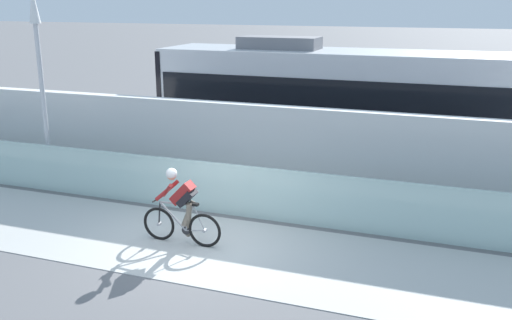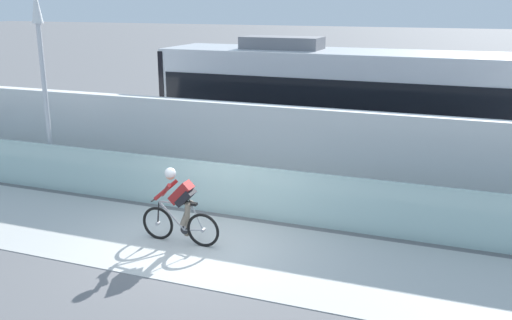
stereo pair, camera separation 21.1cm
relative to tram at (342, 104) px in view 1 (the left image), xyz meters
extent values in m
plane|color=slate|center=(-1.44, -6.85, -1.89)|extent=(200.00, 200.00, 0.00)
cube|color=beige|center=(-1.44, -6.85, -1.89)|extent=(32.00, 3.20, 0.01)
cube|color=silver|center=(-1.44, -5.00, -1.27)|extent=(32.00, 0.05, 1.24)
cube|color=white|center=(-1.44, -3.20, -0.73)|extent=(32.00, 0.36, 2.32)
cube|color=#595654|center=(-1.44, -0.72, -1.89)|extent=(32.00, 0.08, 0.01)
cube|color=#595654|center=(-1.44, 0.72, -1.89)|extent=(32.00, 0.08, 0.01)
cube|color=silver|center=(0.02, 0.00, 0.01)|extent=(11.00, 2.50, 3.10)
cube|color=black|center=(0.02, 0.00, 0.36)|extent=(10.56, 2.54, 1.04)
cube|color=red|center=(0.02, 0.00, -1.36)|extent=(10.78, 2.53, 0.28)
cube|color=slate|center=(-1.96, 0.00, 1.74)|extent=(2.40, 1.10, 0.36)
cube|color=#232326|center=(-3.50, 0.00, -1.53)|extent=(1.40, 1.88, 0.20)
cylinder|color=black|center=(-3.50, -0.72, -1.59)|extent=(0.60, 0.10, 0.60)
cylinder|color=black|center=(-3.50, 0.72, -1.59)|extent=(0.60, 0.10, 0.60)
cube|color=#232326|center=(3.54, 0.00, -1.53)|extent=(1.40, 1.88, 0.20)
cylinder|color=black|center=(3.54, -0.72, -1.59)|extent=(0.60, 0.10, 0.60)
cylinder|color=black|center=(3.54, 0.72, -1.59)|extent=(0.60, 0.10, 0.60)
cube|color=black|center=(-5.43, 0.00, 0.01)|extent=(0.16, 2.54, 2.94)
torus|color=black|center=(-2.38, -6.85, -1.53)|extent=(0.72, 0.06, 0.72)
cylinder|color=#99999E|center=(-2.38, -6.85, -1.53)|extent=(0.07, 0.10, 0.07)
torus|color=black|center=(-1.33, -6.85, -1.53)|extent=(0.72, 0.06, 0.72)
cylinder|color=#99999E|center=(-1.33, -6.85, -1.53)|extent=(0.07, 0.10, 0.07)
cylinder|color=#99999E|center=(-2.04, -6.85, -1.32)|extent=(0.60, 0.04, 0.58)
cylinder|color=#99999E|center=(-1.66, -6.85, -1.30)|extent=(0.22, 0.04, 0.59)
cylinder|color=#99999E|center=(-1.95, -6.85, -1.03)|extent=(0.76, 0.04, 0.07)
cylinder|color=#99999E|center=(-1.54, -6.85, -1.56)|extent=(0.43, 0.03, 0.09)
cylinder|color=#99999E|center=(-1.45, -6.85, -1.27)|extent=(0.27, 0.02, 0.53)
cylinder|color=black|center=(-2.35, -6.85, -1.29)|extent=(0.08, 0.03, 0.49)
cube|color=black|center=(-1.57, -6.85, -0.99)|extent=(0.24, 0.10, 0.05)
cylinder|color=black|center=(-2.33, -6.85, -0.94)|extent=(0.03, 0.58, 0.03)
cylinder|color=#262628|center=(-1.75, -6.85, -1.59)|extent=(0.18, 0.02, 0.18)
cube|color=maroon|center=(-1.79, -6.85, -0.78)|extent=(0.50, 0.28, 0.51)
cube|color=black|center=(-1.70, -6.85, -0.87)|extent=(0.38, 0.30, 0.38)
sphere|color=tan|center=(-2.03, -6.85, -0.43)|extent=(0.20, 0.20, 0.20)
sphere|color=silver|center=(-2.03, -6.85, -0.40)|extent=(0.23, 0.23, 0.23)
cylinder|color=maroon|center=(-2.15, -6.85, -0.77)|extent=(0.44, 0.41, 0.41)
cylinder|color=maroon|center=(-2.15, -6.85, -0.77)|extent=(0.44, 0.41, 0.41)
cylinder|color=#726656|center=(-1.68, -6.85, -1.35)|extent=(0.29, 0.33, 0.80)
cylinder|color=#726656|center=(-1.68, -6.85, -1.21)|extent=(0.29, 0.33, 0.54)
cylinder|color=gray|center=(-6.89, -4.70, -1.79)|extent=(0.24, 0.24, 0.20)
cylinder|color=silver|center=(-6.89, -4.70, 0.31)|extent=(0.12, 0.12, 4.20)
cone|color=white|center=(-6.89, -4.70, 2.86)|extent=(0.28, 0.28, 0.90)
camera|label=1|loc=(3.32, -16.55, 2.98)|focal=39.89mm
camera|label=2|loc=(3.51, -16.48, 2.98)|focal=39.89mm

